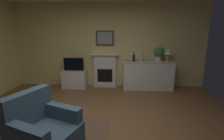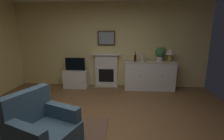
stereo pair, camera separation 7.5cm
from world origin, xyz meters
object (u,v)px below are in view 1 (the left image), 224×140
at_px(vase_decorative, 141,57).
at_px(armchair, 43,130).
at_px(sideboard_cabinet, 148,75).
at_px(wine_glass_left, 146,57).
at_px(potted_plant_small, 159,53).
at_px(fireplace_unit, 105,70).
at_px(wine_glass_center, 150,57).
at_px(wine_bottle, 134,58).
at_px(table_lamp, 168,52).
at_px(framed_picture, 105,38).
at_px(tv_cabinet, 75,79).
at_px(tv_set, 74,64).

height_order(vase_decorative, armchair, vase_decorative).
bearing_deg(sideboard_cabinet, wine_glass_left, 156.61).
distance_m(vase_decorative, potted_plant_small, 0.56).
distance_m(fireplace_unit, wine_glass_center, 1.48).
xyz_separation_m(wine_bottle, wine_glass_left, (0.38, 0.06, 0.01)).
distance_m(table_lamp, wine_bottle, 1.05).
xyz_separation_m(framed_picture, wine_glass_center, (1.39, -0.25, -0.57)).
height_order(wine_glass_left, vase_decorative, vase_decorative).
distance_m(potted_plant_small, armchair, 3.83).
height_order(wine_bottle, wine_glass_center, wine_bottle).
height_order(tv_cabinet, potted_plant_small, potted_plant_small).
bearing_deg(tv_set, potted_plant_small, 1.16).
bearing_deg(wine_glass_left, tv_set, -178.96).
relative_size(fireplace_unit, wine_glass_center, 6.67).
bearing_deg(wine_glass_left, armchair, -122.57).
bearing_deg(fireplace_unit, armchair, -101.13).
bearing_deg(sideboard_cabinet, tv_set, -179.80).
relative_size(wine_glass_center, tv_set, 0.27).
height_order(table_lamp, tv_set, table_lamp).
bearing_deg(tv_cabinet, table_lamp, -0.30).
distance_m(fireplace_unit, potted_plant_small, 1.78).
bearing_deg(wine_bottle, tv_cabinet, 178.66).
bearing_deg(fireplace_unit, wine_glass_center, -8.34).
bearing_deg(wine_glass_left, tv_cabinet, -179.55).
bearing_deg(fireplace_unit, wine_glass_left, -6.42).
bearing_deg(wine_glass_center, framed_picture, 169.85).
bearing_deg(armchair, framed_picture, 79.02).
bearing_deg(tv_set, tv_cabinet, 90.00).
bearing_deg(armchair, wine_glass_center, 55.40).
bearing_deg(wine_bottle, vase_decorative, -5.30).
relative_size(wine_bottle, tv_cabinet, 0.39).
bearing_deg(armchair, table_lamp, 49.03).
relative_size(fireplace_unit, potted_plant_small, 2.56).
bearing_deg(sideboard_cabinet, fireplace_unit, 172.57).
relative_size(framed_picture, tv_cabinet, 0.73).
distance_m(framed_picture, tv_set, 1.28).
relative_size(sideboard_cabinet, wine_bottle, 5.34).
distance_m(fireplace_unit, wine_glass_left, 1.37).
distance_m(wine_glass_left, potted_plant_small, 0.41).
bearing_deg(tv_cabinet, armchair, -82.99).
bearing_deg(vase_decorative, sideboard_cabinet, 12.39).
bearing_deg(framed_picture, fireplace_unit, -90.00).
distance_m(wine_glass_center, armchair, 3.59).
distance_m(sideboard_cabinet, vase_decorative, 0.63).
bearing_deg(vase_decorative, table_lamp, 3.56).
height_order(sideboard_cabinet, wine_bottle, wine_bottle).
bearing_deg(potted_plant_small, vase_decorative, -170.00).
bearing_deg(sideboard_cabinet, table_lamp, 0.00).
bearing_deg(fireplace_unit, sideboard_cabinet, -7.43).
bearing_deg(wine_bottle, wine_glass_left, 9.24).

